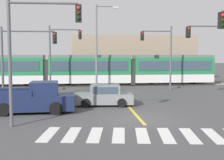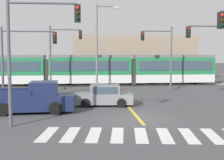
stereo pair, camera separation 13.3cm
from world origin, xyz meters
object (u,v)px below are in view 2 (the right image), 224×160
Objects in this scene: traffic_light_near_left at (32,41)px; street_lamp_centre at (99,42)px; sedan_crossing at (104,96)px; traffic_light_mid_right at (219,48)px; traffic_light_mid_left at (22,52)px; traffic_light_far_right at (162,49)px; light_rail_tram at (90,69)px; traffic_light_far_left at (60,48)px; pickup_truck at (33,99)px.

street_lamp_centre is (4.22, 15.67, 0.54)m from traffic_light_near_left.
sedan_crossing is 10.30m from traffic_light_mid_right.
sedan_crossing is 0.74× the size of traffic_light_mid_left.
traffic_light_near_left reaches higher than traffic_light_mid_left.
sedan_crossing is at bearing 56.35° from traffic_light_near_left.
light_rail_tram is at bearing 152.94° from traffic_light_far_right.
street_lamp_centre reaches higher than traffic_light_near_left.
light_rail_tram is at bearing 133.61° from traffic_light_mid_right.
traffic_light_far_right is 10.23m from traffic_light_far_left.
traffic_light_near_left is (-10.60, -15.03, 0.19)m from traffic_light_far_right.
traffic_light_near_left is at bearing -75.74° from traffic_light_mid_left.
traffic_light_mid_right is 7.57m from traffic_light_far_right.
sedan_crossing is (0.68, -12.60, -1.35)m from light_rail_tram.
traffic_light_mid_left is (-6.17, 2.17, 3.23)m from sedan_crossing.
sedan_crossing is 10.44m from traffic_light_far_left.
street_lamp_centre reaches higher than sedan_crossing.
pickup_truck is at bearing -135.13° from traffic_light_far_right.
traffic_light_far_left is (2.47, 6.92, 0.35)m from traffic_light_mid_left.
pickup_truck is (-4.69, -2.25, 0.14)m from sedan_crossing.
traffic_light_far_right is at bearing -5.79° from street_lamp_centre.
street_lamp_centre is at bearing 89.09° from sedan_crossing.
pickup_truck is at bearing -154.32° from sedan_crossing.
traffic_light_mid_right is at bearing -28.48° from traffic_light_far_left.
traffic_light_far_left is (-3.02, -3.51, 2.23)m from light_rail_tram.
traffic_light_near_left is at bearing -105.07° from street_lamp_centre.
street_lamp_centre is (3.85, 0.47, 0.69)m from traffic_light_far_left.
light_rail_tram is 8.39m from traffic_light_far_right.
pickup_truck is 15.16m from traffic_light_mid_right.
traffic_light_far_right is 18.39m from traffic_light_near_left.
traffic_light_near_left reaches higher than traffic_light_mid_right.
traffic_light_mid_left reaches higher than sedan_crossing.
sedan_crossing is at bearing 25.68° from pickup_truck.
street_lamp_centre is at bearing 7.03° from traffic_light_far_left.
pickup_truck is 5.30m from traffic_light_near_left.
sedan_crossing is at bearing -86.93° from light_rail_tram.
traffic_light_mid_right is 15.76m from traffic_light_near_left.
pickup_truck is 0.82× the size of traffic_light_near_left.
pickup_truck is 0.84× the size of traffic_light_far_left.
traffic_light_mid_left is (-5.50, -10.43, 1.88)m from light_rail_tram.
pickup_truck is 0.63× the size of street_lamp_centre.
traffic_light_far_left reaches higher than sedan_crossing.
light_rail_tram is 6.51× the size of sedan_crossing.
traffic_light_mid_right reaches higher than traffic_light_mid_left.
traffic_light_far_left is at bearing -130.73° from light_rail_tram.
traffic_light_mid_left is 0.67× the size of street_lamp_centre.
traffic_light_far_left is at bearing 70.33° from traffic_light_mid_left.
traffic_light_far_right is at bearing -0.97° from traffic_light_far_left.
traffic_light_far_right is at bearing 53.76° from sedan_crossing.
traffic_light_far_right reaches higher than light_rail_tram.
traffic_light_mid_left is (-15.65, 0.23, -0.30)m from traffic_light_mid_right.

